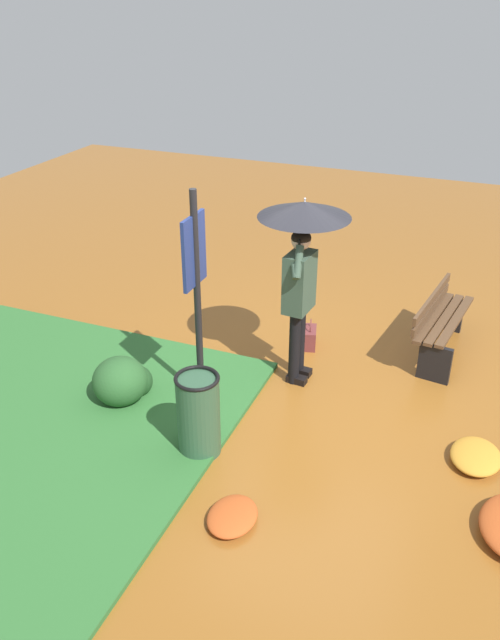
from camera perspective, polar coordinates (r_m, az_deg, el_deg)
The scene contains 9 objects.
ground_plane at distance 7.16m, azimuth 5.63°, elevation -5.66°, with size 18.00×18.00×0.00m, color brown.
person_with_umbrella at distance 6.60m, azimuth 4.67°, elevation 6.60°, with size 0.96×0.96×2.04m.
info_sign_post at distance 6.17m, azimuth -4.87°, elevation 3.94°, with size 0.44×0.07×2.30m.
handbag at distance 7.79m, azimuth 5.38°, elevation -1.53°, with size 0.33×0.21×0.37m.
park_bench at distance 7.82m, azimuth 16.60°, elevation -0.23°, with size 1.40×0.56×0.75m.
trash_bin at distance 5.97m, azimuth -4.61°, elevation -8.38°, with size 0.42×0.42×0.83m.
shrub_cluster at distance 6.86m, azimuth -11.23°, elevation -5.37°, with size 0.63×0.58×0.52m.
leaf_pile_near_person at distance 6.40m, azimuth 19.47°, elevation -11.37°, with size 0.58×0.46×0.13m.
leaf_pile_by_bench at distance 5.50m, azimuth -1.58°, elevation -17.07°, with size 0.50×0.40×0.11m.
Camera 1 is at (-5.76, -1.56, 3.95)m, focal length 35.91 mm.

